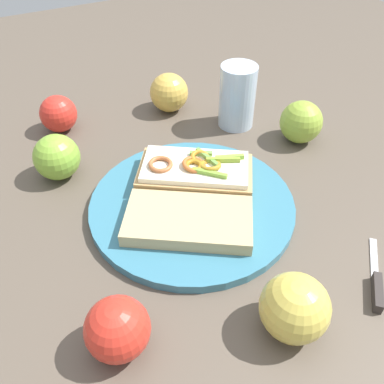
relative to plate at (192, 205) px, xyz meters
The scene contains 12 objects.
ground_plane 0.01m from the plate, ahead, with size 2.00×2.00×0.00m, color brown.
plate is the anchor object (origin of this frame).
sandwich 0.06m from the plate, 123.10° to the right, with size 0.20×0.18×0.05m.
bread_slice_side 0.05m from the plate, 56.95° to the left, with size 0.18×0.10×0.02m, color tan.
apple_0 0.24m from the plate, 47.52° to the right, with size 0.08×0.08×0.08m, color #80B136.
apple_1 0.34m from the plate, 68.50° to the right, with size 0.07×0.07×0.07m, color red.
apple_2 0.24m from the plate, 92.56° to the left, with size 0.08×0.08×0.08m, color gold.
apple_3 0.24m from the plate, 43.01° to the left, with size 0.07×0.07×0.07m, color red.
apple_4 0.30m from the plate, 108.33° to the right, with size 0.08×0.08×0.08m, color gold.
apple_5 0.27m from the plate, 164.01° to the right, with size 0.08×0.08×0.08m, color #8DAC37.
drinking_glass 0.26m from the plate, 136.70° to the right, with size 0.07×0.07×0.12m, color silver.
knife 0.28m from the plate, 121.49° to the left, with size 0.09×0.10×0.02m.
Camera 1 is at (0.21, 0.42, 0.46)m, focal length 39.49 mm.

